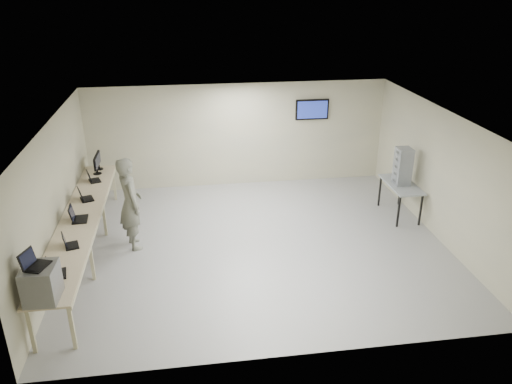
{
  "coord_description": "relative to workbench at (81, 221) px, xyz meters",
  "views": [
    {
      "loc": [
        -1.4,
        -9.38,
        5.37
      ],
      "look_at": [
        0.0,
        0.2,
        1.15
      ],
      "focal_mm": 35.0,
      "sensor_mm": 36.0,
      "label": 1
    }
  ],
  "objects": [
    {
      "name": "workbench",
      "position": [
        0.0,
        0.0,
        0.0
      ],
      "size": [
        0.76,
        6.0,
        0.9
      ],
      "color": "beige",
      "rests_on": "ground"
    },
    {
      "name": "laptop_0",
      "position": [
        -0.06,
        -2.1,
        0.14
      ],
      "size": [
        0.35,
        0.4,
        0.28
      ],
      "rotation": [
        0.0,
        0.0,
        0.2
      ],
      "color": "black",
      "rests_on": "workbench"
    },
    {
      "name": "laptop_1",
      "position": [
        -0.01,
        -1.16,
        0.14
      ],
      "size": [
        0.34,
        0.37,
        0.25
      ],
      "rotation": [
        0.0,
        0.0,
        0.28
      ],
      "color": "black",
      "rests_on": "workbench"
    },
    {
      "name": "soldier",
      "position": [
        0.96,
        0.32,
        0.18
      ],
      "size": [
        0.69,
        0.85,
        2.01
      ],
      "primitive_type": "imported",
      "rotation": [
        0.0,
        0.0,
        1.9
      ],
      "color": "#54584D",
      "rests_on": "ground"
    },
    {
      "name": "side_table",
      "position": [
        7.19,
        0.93,
        -0.08
      ],
      "size": [
        0.64,
        1.37,
        0.82
      ],
      "color": "gray",
      "rests_on": "ground"
    },
    {
      "name": "room",
      "position": [
        3.62,
        0.06,
        0.58
      ],
      "size": [
        8.01,
        7.01,
        2.81
      ],
      "color": "#A8A8A8",
      "rests_on": "ground"
    },
    {
      "name": "laptop_3",
      "position": [
        -0.07,
        0.9,
        0.14
      ],
      "size": [
        0.39,
        0.41,
        0.27
      ],
      "rotation": [
        0.0,
        0.0,
        0.34
      ],
      "color": "black",
      "rests_on": "workbench"
    },
    {
      "name": "storage_bins",
      "position": [
        7.17,
        0.93,
        0.44
      ],
      "size": [
        0.34,
        0.37,
        0.89
      ],
      "color": "gray",
      "rests_on": "side_table"
    },
    {
      "name": "monitor_near",
      "position": [
        -0.01,
        2.43,
        0.34
      ],
      "size": [
        0.2,
        0.45,
        0.44
      ],
      "color": "black",
      "rests_on": "workbench"
    },
    {
      "name": "laptop_4",
      "position": [
        -0.06,
        1.96,
        0.14
      ],
      "size": [
        0.37,
        0.39,
        0.26
      ],
      "rotation": [
        0.0,
        0.0,
        0.33
      ],
      "color": "black",
      "rests_on": "workbench"
    },
    {
      "name": "laptop_2",
      "position": [
        -0.05,
        -0.1,
        0.15
      ],
      "size": [
        0.35,
        0.41,
        0.31
      ],
      "rotation": [
        0.0,
        0.0,
        0.07
      ],
      "color": "black",
      "rests_on": "workbench"
    },
    {
      "name": "laptop_on_box",
      "position": [
        -0.12,
        -2.75,
        0.7
      ],
      "size": [
        0.4,
        0.42,
        0.28
      ],
      "rotation": [
        0.0,
        0.0,
        -0.35
      ],
      "color": "black",
      "rests_on": "equipment_box"
    },
    {
      "name": "monitor_far",
      "position": [
        -0.01,
        2.75,
        0.34
      ],
      "size": [
        0.2,
        0.44,
        0.44
      ],
      "color": "black",
      "rests_on": "workbench"
    },
    {
      "name": "equipment_box",
      "position": [
        -0.06,
        -2.75,
        0.35
      ],
      "size": [
        0.49,
        0.56,
        0.56
      ],
      "primitive_type": "cube",
      "rotation": [
        0.0,
        0.0,
        -0.04
      ],
      "color": "slate",
      "rests_on": "workbench"
    }
  ]
}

